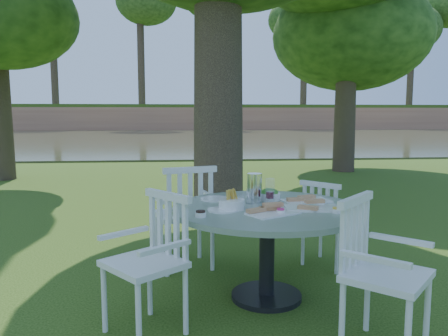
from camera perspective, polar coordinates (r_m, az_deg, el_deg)
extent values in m
plane|color=#1F3C0C|center=(5.02, 0.23, -9.95)|extent=(140.00, 140.00, 0.00)
cylinder|color=black|center=(3.66, 5.55, -16.26)|extent=(0.56, 0.56, 0.04)
cylinder|color=black|center=(3.53, 5.62, -10.99)|extent=(0.12, 0.12, 0.67)
cylinder|color=gray|center=(3.44, 5.69, -5.40)|extent=(1.48, 1.48, 0.04)
cylinder|color=white|center=(4.49, 16.59, -9.56)|extent=(0.03, 0.03, 0.41)
cylinder|color=white|center=(4.66, 12.51, -8.83)|extent=(0.03, 0.03, 0.41)
cylinder|color=white|center=(4.21, 14.52, -10.60)|extent=(0.03, 0.03, 0.41)
cylinder|color=white|center=(4.39, 10.26, -9.77)|extent=(0.03, 0.03, 0.41)
cube|color=white|center=(4.37, 13.55, -6.85)|extent=(0.57, 0.57, 0.04)
cube|color=white|center=(4.18, 12.36, -4.76)|extent=(0.30, 0.34, 0.42)
cylinder|color=white|center=(4.52, -3.24, -8.66)|extent=(0.04, 0.04, 0.49)
cylinder|color=white|center=(4.41, -8.69, -9.12)|extent=(0.04, 0.04, 0.49)
cylinder|color=white|center=(4.16, -1.54, -10.01)|extent=(0.04, 0.04, 0.49)
cylinder|color=white|center=(4.04, -7.45, -10.59)|extent=(0.04, 0.04, 0.49)
cube|color=white|center=(4.21, -5.26, -6.09)|extent=(0.61, 0.58, 0.04)
cube|color=white|center=(3.96, -4.42, -3.54)|extent=(0.49, 0.18, 0.50)
cylinder|color=white|center=(3.16, -15.37, -16.18)|extent=(0.04, 0.04, 0.46)
cylinder|color=white|center=(2.84, -11.09, -18.81)|extent=(0.04, 0.04, 0.46)
cylinder|color=white|center=(3.34, -9.68, -14.74)|extent=(0.04, 0.04, 0.46)
cylinder|color=white|center=(3.04, -5.04, -16.93)|extent=(0.04, 0.04, 0.46)
cube|color=white|center=(3.00, -10.42, -12.21)|extent=(0.63, 0.64, 0.04)
cube|color=white|center=(3.05, -7.31, -7.61)|extent=(0.33, 0.39, 0.47)
cylinder|color=white|center=(3.13, 24.99, -16.74)|extent=(0.04, 0.04, 0.47)
cylinder|color=white|center=(2.86, 15.16, -18.59)|extent=(0.04, 0.04, 0.47)
cylinder|color=white|center=(3.22, 18.20, -15.72)|extent=(0.04, 0.04, 0.47)
cube|color=white|center=(2.89, 20.54, -13.04)|extent=(0.65, 0.65, 0.04)
cube|color=white|center=(2.89, 16.72, -8.31)|extent=(0.36, 0.38, 0.48)
cube|color=white|center=(3.19, 6.40, -5.89)|extent=(0.42, 0.36, 0.01)
cube|color=white|center=(3.41, 11.48, -5.15)|extent=(0.44, 0.28, 0.02)
cube|color=white|center=(3.67, 10.67, -4.26)|extent=(0.42, 0.29, 0.02)
cylinder|color=white|center=(3.29, -0.17, -5.49)|extent=(0.23, 0.23, 0.01)
cylinder|color=white|center=(3.71, -1.12, -4.04)|extent=(0.25, 0.25, 0.01)
cylinder|color=white|center=(3.33, 1.00, -4.76)|extent=(0.20, 0.20, 0.08)
cylinder|color=white|center=(3.71, 5.95, -3.70)|extent=(0.18, 0.18, 0.06)
cylinder|color=silver|center=(3.57, 3.99, -2.63)|extent=(0.12, 0.12, 0.24)
cylinder|color=white|center=(3.53, 6.02, -3.03)|extent=(0.08, 0.08, 0.21)
cylinder|color=white|center=(3.54, 3.44, -3.71)|extent=(0.07, 0.07, 0.12)
cylinder|color=white|center=(3.40, 2.18, -4.31)|extent=(0.06, 0.06, 0.10)
cylinder|color=white|center=(3.21, 7.41, -5.70)|extent=(0.06, 0.06, 0.03)
cylinder|color=white|center=(3.31, 14.49, -5.44)|extent=(0.07, 0.07, 0.03)
cylinder|color=white|center=(3.57, 12.42, -4.51)|extent=(0.07, 0.07, 0.03)
cylinder|color=white|center=(3.09, -3.07, -6.09)|extent=(0.08, 0.08, 0.03)
ellipsoid|color=#1A3912|center=(12.00, 15.85, 16.90)|extent=(3.83, 3.83, 2.68)
cube|color=#393B23|center=(27.82, -4.64, 3.88)|extent=(100.00, 28.00, 0.12)
cube|color=#A2664B|center=(43.29, -5.03, 6.41)|extent=(100.00, 3.00, 2.20)
cube|color=#1F3C0C|center=(50.79, -5.14, 7.88)|extent=(100.00, 18.00, 0.30)
cylinder|color=black|center=(47.53, -21.62, 15.20)|extent=(0.70, 0.70, 13.00)
ellipsoid|color=#1A3912|center=(48.14, -21.80, 19.02)|extent=(5.60, 5.60, 4.48)
cylinder|color=black|center=(45.99, -10.35, 15.86)|extent=(0.70, 0.70, 13.00)
ellipsoid|color=#1A3912|center=(46.61, -10.44, 19.80)|extent=(5.60, 5.60, 4.48)
cylinder|color=black|center=(46.19, 1.30, 15.92)|extent=(0.70, 0.70, 13.00)
ellipsoid|color=#1A3912|center=(46.81, 1.31, 19.86)|extent=(5.60, 5.60, 4.48)
cylinder|color=black|center=(48.09, 12.41, 15.41)|extent=(0.70, 0.70, 13.00)
ellipsoid|color=#1A3912|center=(48.69, 12.52, 19.19)|extent=(5.60, 5.60, 4.48)
cylinder|color=black|center=(51.52, 22.29, 14.48)|extent=(0.70, 0.70, 13.00)
ellipsoid|color=#1A3912|center=(52.08, 22.46, 18.02)|extent=(5.60, 5.60, 4.48)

